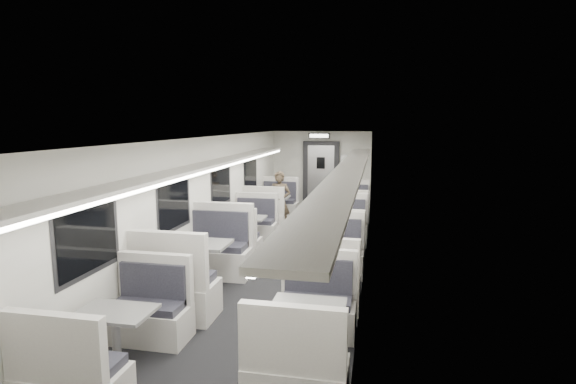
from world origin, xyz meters
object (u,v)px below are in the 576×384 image
at_px(booth_left_d, 116,340).
at_px(booth_right_b, 341,236).
at_px(booth_left_a, 273,210).
at_px(booth_left_c, 199,267).
at_px(booth_right_c, 330,267).
at_px(booth_right_a, 348,213).
at_px(passenger, 280,202).
at_px(vestibule_door, 321,176).
at_px(booth_left_b, 246,233).
at_px(booth_right_d, 308,333).
at_px(exit_sign, 319,136).

xyz_separation_m(booth_left_d, booth_right_b, (2.00, 4.87, 0.02)).
xyz_separation_m(booth_left_a, booth_left_d, (0.00, -7.27, -0.03)).
bearing_deg(booth_left_c, booth_right_c, 15.93).
bearing_deg(booth_right_a, passenger, -152.71).
bearing_deg(vestibule_door, booth_left_c, -97.92).
relative_size(booth_left_a, booth_left_b, 1.06).
height_order(booth_left_a, booth_right_c, booth_left_a).
bearing_deg(booth_left_d, booth_right_a, 74.53).
bearing_deg(passenger, vestibule_door, 84.47).
bearing_deg(booth_left_c, booth_left_d, -90.00).
bearing_deg(passenger, booth_right_c, -59.78).
xyz_separation_m(booth_right_b, booth_right_d, (0.00, -4.31, -0.02)).
bearing_deg(booth_right_c, booth_right_d, -90.00).
xyz_separation_m(booth_left_a, booth_right_b, (2.00, -2.41, -0.01)).
xyz_separation_m(booth_right_b, booth_right_c, (0.00, -2.02, -0.00)).
bearing_deg(booth_right_d, booth_left_d, -164.37).
height_order(booth_left_c, booth_right_c, booth_left_c).
xyz_separation_m(booth_left_b, booth_right_c, (2.00, -1.96, 0.01)).
relative_size(booth_right_d, exit_sign, 3.21).
bearing_deg(booth_left_d, booth_right_d, 15.63).
height_order(booth_left_b, booth_right_d, booth_left_b).
relative_size(passenger, vestibule_door, 0.72).
relative_size(booth_right_c, booth_right_d, 1.04).
bearing_deg(booth_left_b, booth_right_a, 50.43).
xyz_separation_m(booth_left_a, booth_left_c, (0.00, -5.00, 0.04)).
bearing_deg(booth_right_a, booth_left_c, -111.98).
height_order(booth_right_d, passenger, passenger).
distance_m(booth_left_c, booth_left_d, 2.28).
height_order(booth_right_a, booth_right_c, booth_right_a).
relative_size(booth_left_d, booth_right_a, 0.94).
relative_size(booth_left_c, booth_left_d, 1.20).
bearing_deg(exit_sign, vestibule_door, 90.00).
xyz_separation_m(booth_right_c, passenger, (-1.61, 3.55, 0.38)).
bearing_deg(vestibule_door, booth_left_b, -102.13).
height_order(booth_left_a, passenger, passenger).
xyz_separation_m(booth_left_c, booth_right_b, (2.00, 2.59, -0.05)).
distance_m(booth_left_d, booth_right_a, 7.50).
relative_size(booth_right_a, exit_sign, 3.38).
distance_m(booth_left_b, booth_right_d, 4.70).
xyz_separation_m(booth_right_d, vestibule_door, (-1.00, 8.90, 0.68)).
bearing_deg(booth_left_c, exit_sign, 81.51).
distance_m(booth_left_b, booth_right_a, 3.14).
bearing_deg(exit_sign, booth_left_d, -96.36).
relative_size(booth_left_c, booth_right_a, 1.13).
relative_size(booth_right_a, booth_right_c, 1.02).
bearing_deg(booth_left_b, vestibule_door, 77.87).
xyz_separation_m(vestibule_door, exit_sign, (0.00, -0.49, 1.24)).
relative_size(booth_left_b, vestibule_door, 0.96).
distance_m(booth_left_b, passenger, 1.68).
bearing_deg(booth_left_b, passenger, 76.31).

